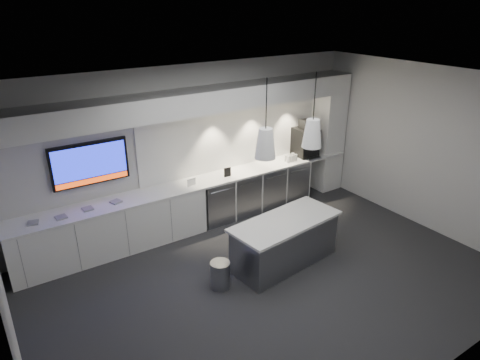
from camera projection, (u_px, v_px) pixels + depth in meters
floor at (271, 280)px, 6.66m from camera, size 7.00×7.00×0.00m
ceiling at (278, 86)px, 5.48m from camera, size 7.00×7.00×0.00m
wall_back at (192, 146)px, 7.99m from camera, size 7.00×0.00×7.00m
wall_front at (431, 282)px, 4.15m from camera, size 7.00×0.00×7.00m
wall_right at (425, 148)px, 7.85m from camera, size 0.00×7.00×7.00m
back_counter at (202, 182)px, 7.98m from camera, size 6.80×0.65×0.04m
left_base_cabinets at (112, 228)px, 7.27m from camera, size 3.30×0.63×0.86m
fridge_unit_a at (214, 201)px, 8.29m from camera, size 0.60×0.61×0.85m
fridge_unit_b at (241, 193)px, 8.61m from camera, size 0.60×0.61×0.85m
fridge_unit_c at (266, 186)px, 8.93m from camera, size 0.60×0.61×0.85m
fridge_unit_d at (289, 180)px, 9.25m from camera, size 0.60×0.61×0.85m
backsplash at (246, 133)px, 8.56m from camera, size 4.60×0.03×1.30m
soffit at (198, 101)px, 7.41m from camera, size 6.90×0.60×0.40m
column at (328, 133)px, 9.46m from camera, size 0.55×0.55×2.60m
wall_tv at (90, 163)px, 6.96m from camera, size 1.25×0.07×0.72m
island at (285, 241)px, 6.95m from camera, size 1.94×1.01×0.79m
bin at (220, 275)px, 6.42m from camera, size 0.36×0.36×0.42m
coffee_machine at (305, 141)px, 9.16m from camera, size 0.47×0.64×0.79m
sign_black at (227, 172)px, 8.14m from camera, size 0.14×0.03×0.18m
sign_white at (192, 182)px, 7.75m from camera, size 0.18×0.05×0.14m
cup_cluster at (291, 158)px, 8.93m from camera, size 0.25×0.16×0.14m
tray_a at (33, 223)px, 6.46m from camera, size 0.19×0.19×0.02m
tray_b at (61, 217)px, 6.63m from camera, size 0.18×0.18×0.02m
tray_c at (88, 209)px, 6.89m from camera, size 0.17×0.17×0.02m
tray_d at (116, 202)px, 7.13m from camera, size 0.20×0.20×0.02m
pendant_left at (265, 143)px, 6.04m from camera, size 0.31×0.31×1.14m
pendant_right at (312, 133)px, 6.49m from camera, size 0.31×0.31×1.14m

